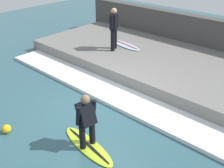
{
  "coord_description": "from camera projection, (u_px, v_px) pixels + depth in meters",
  "views": [
    {
      "loc": [
        -4.74,
        -4.67,
        4.53
      ],
      "look_at": [
        0.5,
        0.0,
        0.7
      ],
      "focal_mm": 42.0,
      "sensor_mm": 36.0,
      "label": 1
    }
  ],
  "objects": [
    {
      "name": "ground_plane",
      "position": [
        101.0,
        110.0,
        8.01
      ],
      "size": [
        28.0,
        28.0,
        0.0
      ],
      "primitive_type": "plane",
      "color": "#335B66"
    },
    {
      "name": "concrete_ledge",
      "position": [
        166.0,
        65.0,
        10.28
      ],
      "size": [
        4.4,
        11.5,
        0.53
      ],
      "primitive_type": "cube",
      "color": "slate",
      "rests_on": "ground_plane"
    },
    {
      "name": "back_wall",
      "position": [
        196.0,
        36.0,
        11.6
      ],
      "size": [
        0.5,
        12.07,
        1.72
      ],
      "primitive_type": "cube",
      "color": "#474442",
      "rests_on": "ground_plane"
    },
    {
      "name": "wave_foam_crest",
      "position": [
        120.0,
        97.0,
        8.55
      ],
      "size": [
        1.18,
        10.92,
        0.12
      ],
      "primitive_type": "cube",
      "color": "white",
      "rests_on": "ground_plane"
    },
    {
      "name": "surfboard_riding",
      "position": [
        88.0,
        146.0,
        6.56
      ],
      "size": [
        0.75,
        1.92,
        0.07
      ],
      "color": "#BFE02D",
      "rests_on": "ground_plane"
    },
    {
      "name": "surfer_riding",
      "position": [
        86.0,
        119.0,
        6.16
      ],
      "size": [
        0.54,
        0.44,
        1.45
      ],
      "color": "black",
      "rests_on": "surfboard_riding"
    },
    {
      "name": "surfer_waiting_near",
      "position": [
        114.0,
        27.0,
        10.58
      ],
      "size": [
        0.54,
        0.38,
        1.72
      ],
      "color": "black",
      "rests_on": "concrete_ledge"
    },
    {
      "name": "surfboard_waiting_near",
      "position": [
        125.0,
        45.0,
        11.45
      ],
      "size": [
        0.81,
        1.85,
        0.07
      ],
      "color": "silver",
      "rests_on": "concrete_ledge"
    },
    {
      "name": "marker_buoy",
      "position": [
        6.0,
        129.0,
        7.0
      ],
      "size": [
        0.24,
        0.24,
        0.24
      ],
      "primitive_type": "sphere",
      "color": "yellow",
      "rests_on": "ground_plane"
    }
  ]
}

